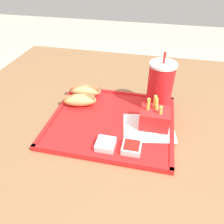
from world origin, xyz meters
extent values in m
cube|color=brown|center=(0.00, 0.00, 0.38)|extent=(1.21, 1.14, 0.75)
cube|color=red|center=(-0.02, 0.00, 0.76)|extent=(0.39, 0.34, 0.01)
cube|color=red|center=(-0.02, -0.16, 0.76)|extent=(0.39, 0.01, 0.00)
cube|color=red|center=(-0.02, 0.17, 0.76)|extent=(0.39, 0.01, 0.00)
cube|color=red|center=(-0.21, 0.00, 0.76)|extent=(0.01, 0.34, 0.00)
cube|color=red|center=(0.16, 0.00, 0.76)|extent=(0.01, 0.34, 0.00)
cube|color=white|center=(0.09, -0.01, 0.76)|extent=(0.17, 0.15, 0.00)
cylinder|color=red|center=(0.11, 0.11, 0.84)|extent=(0.08, 0.08, 0.15)
cylinder|color=silver|center=(0.11, 0.11, 0.92)|extent=(0.08, 0.08, 0.01)
cylinder|color=red|center=(0.11, 0.11, 0.94)|extent=(0.01, 0.01, 0.03)
ellipsoid|color=tan|center=(-0.15, 0.12, 0.78)|extent=(0.12, 0.06, 0.04)
cylinder|color=#9E512D|center=(-0.15, 0.12, 0.79)|extent=(0.11, 0.03, 0.02)
ellipsoid|color=tan|center=(-0.15, 0.06, 0.78)|extent=(0.12, 0.07, 0.04)
cylinder|color=#9E512D|center=(-0.15, 0.06, 0.79)|extent=(0.11, 0.04, 0.02)
cube|color=red|center=(0.11, 0.00, 0.79)|extent=(0.09, 0.07, 0.06)
cylinder|color=#E5C14C|center=(0.11, 0.01, 0.82)|extent=(0.02, 0.02, 0.07)
cylinder|color=#E5C14C|center=(0.10, 0.02, 0.82)|extent=(0.01, 0.01, 0.07)
cylinder|color=#E5C14C|center=(0.12, -0.01, 0.81)|extent=(0.02, 0.01, 0.06)
cylinder|color=#E5C14C|center=(0.08, 0.00, 0.83)|extent=(0.01, 0.01, 0.07)
cube|color=silver|center=(-0.02, -0.12, 0.77)|extent=(0.05, 0.05, 0.02)
cube|color=white|center=(-0.02, -0.12, 0.78)|extent=(0.04, 0.04, 0.00)
cube|color=silver|center=(0.06, -0.11, 0.77)|extent=(0.05, 0.05, 0.02)
cube|color=#B21914|center=(0.06, -0.11, 0.78)|extent=(0.04, 0.04, 0.00)
camera|label=1|loc=(0.09, -0.53, 1.20)|focal=35.00mm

